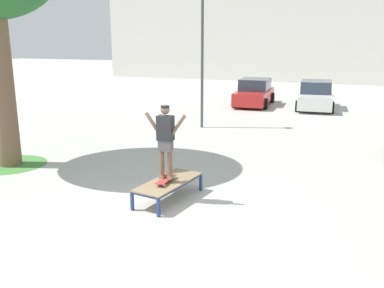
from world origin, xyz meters
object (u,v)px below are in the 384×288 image
(car_red, at_px, (254,93))
(light_post, at_px, (202,35))
(car_white, at_px, (315,96))
(skater, at_px, (166,137))
(skateboard, at_px, (166,179))
(skate_box, at_px, (168,183))

(car_red, bearing_deg, light_post, -95.19)
(car_white, bearing_deg, light_post, -119.87)
(skater, bearing_deg, car_white, 82.98)
(skater, bearing_deg, skateboard, -88.81)
(skate_box, relative_size, car_red, 0.47)
(light_post, bearing_deg, car_red, 84.81)
(skateboard, bearing_deg, skate_box, 81.29)
(skateboard, relative_size, skater, 0.47)
(skateboard, bearing_deg, skater, 91.19)
(skater, bearing_deg, skate_box, 81.11)
(car_red, xyz_separation_m, car_white, (3.38, -0.02, 0.00))
(skate_box, xyz_separation_m, car_red, (-1.52, 15.15, 0.28))
(skater, relative_size, light_post, 0.29)
(skate_box, distance_m, car_red, 15.22)
(skate_box, distance_m, light_post, 9.08)
(skate_box, distance_m, skater, 1.12)
(car_white, bearing_deg, skate_box, -97.01)
(car_white, xyz_separation_m, light_post, (-4.01, -6.99, 3.13))
(skateboard, distance_m, skater, 0.99)
(skate_box, bearing_deg, light_post, 104.83)
(car_red, xyz_separation_m, light_post, (-0.64, -7.01, 3.13))
(skateboard, bearing_deg, car_red, 95.63)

